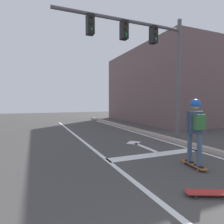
% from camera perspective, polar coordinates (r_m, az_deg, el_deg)
% --- Properties ---
extents(lane_line_center, '(0.12, 20.00, 0.01)m').
position_cam_1_polar(lane_line_center, '(5.56, -2.54, -13.50)').
color(lane_line_center, white).
rests_on(lane_line_center, ground).
extents(lane_line_curbside, '(0.12, 20.00, 0.01)m').
position_cam_1_polar(lane_line_curbside, '(7.16, 21.37, -9.93)').
color(lane_line_curbside, white).
rests_on(lane_line_curbside, ground).
extents(stop_bar, '(3.19, 0.40, 0.01)m').
position_cam_1_polar(stop_bar, '(6.02, 13.32, -12.28)').
color(stop_bar, white).
rests_on(stop_bar, ground).
extents(lane_arrow_stem, '(0.16, 1.40, 0.01)m').
position_cam_1_polar(lane_arrow_stem, '(6.80, 10.06, -10.45)').
color(lane_arrow_stem, white).
rests_on(lane_arrow_stem, ground).
extents(lane_arrow_head, '(0.71, 0.71, 0.01)m').
position_cam_1_polar(lane_arrow_head, '(7.51, 6.52, -9.13)').
color(lane_arrow_head, white).
rests_on(lane_arrow_head, ground).
extents(curb_strip, '(0.24, 24.00, 0.14)m').
position_cam_1_polar(curb_strip, '(7.32, 22.81, -9.15)').
color(curb_strip, '#A4928A').
rests_on(curb_strip, ground).
extents(skateboard, '(0.31, 0.80, 0.07)m').
position_cam_1_polar(skateboard, '(5.17, 23.43, -14.36)').
color(skateboard, '#935A2F').
rests_on(skateboard, ground).
extents(skater, '(0.44, 0.60, 1.58)m').
position_cam_1_polar(skater, '(4.95, 23.80, -3.26)').
color(skater, '#3C5470').
rests_on(skater, skateboard).
extents(spare_skateboard, '(0.87, 0.55, 0.08)m').
position_cam_1_polar(spare_skateboard, '(3.83, 27.79, -20.69)').
color(spare_skateboard, '#A82B27').
rests_on(spare_skateboard, ground).
extents(traffic_signal_mast, '(5.08, 0.34, 4.92)m').
position_cam_1_polar(traffic_signal_mast, '(7.63, 10.44, 18.09)').
color(traffic_signal_mast, '#58535A').
rests_on(traffic_signal_mast, ground).
extents(building_block, '(12.31, 9.75, 5.59)m').
position_cam_1_polar(building_block, '(18.42, 23.29, 6.59)').
color(building_block, '#6C5353').
rests_on(building_block, ground).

